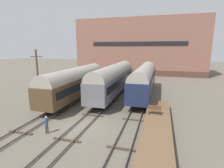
% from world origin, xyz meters
% --- Properties ---
extents(ground_plane, '(200.00, 200.00, 0.00)m').
position_xyz_m(ground_plane, '(0.00, 0.00, 0.00)').
color(ground_plane, '#60594C').
extents(track_left, '(2.60, 60.00, 0.26)m').
position_xyz_m(track_left, '(-4.96, 0.00, 0.14)').
color(track_left, '#4C4742').
rests_on(track_left, ground).
extents(track_middle, '(2.60, 60.00, 0.26)m').
position_xyz_m(track_middle, '(0.00, 0.00, 0.14)').
color(track_middle, '#4C4742').
rests_on(track_middle, ground).
extents(track_right, '(2.60, 60.00, 0.26)m').
position_xyz_m(track_right, '(4.96, 0.00, 0.14)').
color(track_right, '#4C4742').
rests_on(track_right, ground).
extents(train_car_brown, '(3.09, 16.50, 5.07)m').
position_xyz_m(train_car_brown, '(-4.96, 8.43, 2.86)').
color(train_car_brown, black).
rests_on(train_car_brown, ground).
extents(train_car_grey, '(3.06, 18.78, 5.28)m').
position_xyz_m(train_car_grey, '(0.00, 12.52, 3.00)').
color(train_car_grey, black).
rests_on(train_car_grey, ground).
extents(train_car_navy, '(2.98, 17.99, 5.19)m').
position_xyz_m(train_car_navy, '(4.96, 13.73, 2.96)').
color(train_car_navy, black).
rests_on(train_car_navy, ground).
extents(station_platform, '(2.57, 14.51, 0.99)m').
position_xyz_m(station_platform, '(7.57, 0.91, 0.91)').
color(station_platform, brown).
rests_on(station_platform, ground).
extents(bench, '(1.40, 0.40, 0.91)m').
position_xyz_m(bench, '(7.20, 3.10, 1.48)').
color(bench, brown).
rests_on(bench, station_platform).
extents(person_worker, '(0.32, 0.32, 1.74)m').
position_xyz_m(person_worker, '(-2.50, -2.31, 1.05)').
color(person_worker, '#282833').
rests_on(person_worker, ground).
extents(utility_pole, '(1.80, 0.24, 7.82)m').
position_xyz_m(utility_pole, '(-8.33, 4.23, 4.07)').
color(utility_pole, '#473828').
rests_on(utility_pole, ground).
extents(warehouse_building, '(38.60, 10.47, 16.69)m').
position_xyz_m(warehouse_building, '(0.68, 41.12, 8.34)').
color(warehouse_building, '#4F342A').
rests_on(warehouse_building, ground).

